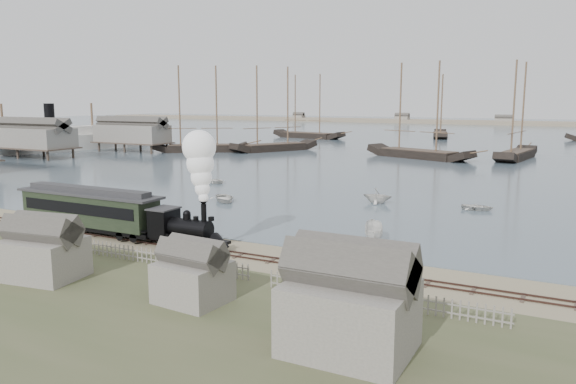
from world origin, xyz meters
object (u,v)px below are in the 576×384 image
at_px(locomotive, 196,197).
at_px(beached_dinghy, 201,237).
at_px(steamship, 50,127).
at_px(passenger_coach, 89,208).

height_order(locomotive, beached_dinghy, locomotive).
distance_m(beached_dinghy, steamship, 99.01).
xyz_separation_m(passenger_coach, steamship, (-71.74, 56.05, 3.29)).
xyz_separation_m(passenger_coach, beached_dinghy, (11.06, 2.01, -1.92)).
height_order(locomotive, steamship, steamship).
height_order(passenger_coach, steamship, steamship).
relative_size(beached_dinghy, steamship, 0.09).
relative_size(locomotive, steamship, 0.19).
distance_m(passenger_coach, steamship, 91.10).
xyz_separation_m(beached_dinghy, steamship, (-82.80, 54.03, 5.21)).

